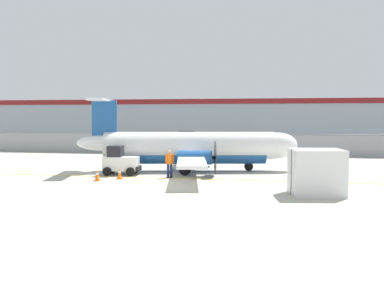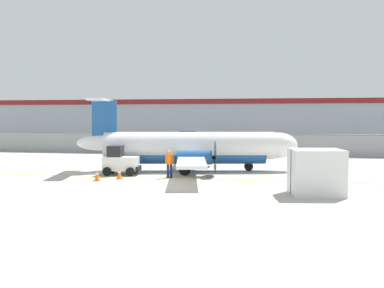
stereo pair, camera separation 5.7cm
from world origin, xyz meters
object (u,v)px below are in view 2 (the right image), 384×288
(traffic_cone_near_left, at_px, (97,176))
(parked_car_1, at_px, (186,137))
(parked_car_0, at_px, (99,141))
(parked_car_2, at_px, (257,141))
(baggage_tug, at_px, (120,162))
(traffic_cone_near_right, at_px, (119,174))
(parked_car_3, at_px, (339,144))
(ground_crew_worker, at_px, (169,162))
(commuter_airplane, at_px, (193,148))
(cargo_container, at_px, (316,172))

(traffic_cone_near_left, height_order, parked_car_1, parked_car_1)
(traffic_cone_near_left, relative_size, parked_car_1, 0.15)
(traffic_cone_near_left, relative_size, parked_car_0, 0.15)
(parked_car_2, bearing_deg, traffic_cone_near_left, -101.99)
(baggage_tug, height_order, parked_car_2, baggage_tug)
(traffic_cone_near_left, relative_size, traffic_cone_near_right, 1.00)
(traffic_cone_near_left, height_order, parked_car_0, parked_car_0)
(traffic_cone_near_right, distance_m, parked_car_3, 27.07)
(traffic_cone_near_left, relative_size, parked_car_2, 0.15)
(traffic_cone_near_left, bearing_deg, ground_crew_worker, 26.65)
(traffic_cone_near_left, bearing_deg, parked_car_0, 112.32)
(parked_car_1, height_order, parked_car_2, same)
(baggage_tug, height_order, ground_crew_worker, baggage_tug)
(ground_crew_worker, xyz_separation_m, parked_car_1, (-5.47, 33.16, -0.06))
(ground_crew_worker, distance_m, parked_car_1, 33.61)
(ground_crew_worker, bearing_deg, baggage_tug, 45.81)
(traffic_cone_near_left, bearing_deg, parked_car_1, 92.59)
(parked_car_0, bearing_deg, commuter_airplane, -49.94)
(baggage_tug, distance_m, parked_car_2, 26.15)
(parked_car_3, bearing_deg, baggage_tug, 54.02)
(commuter_airplane, height_order, parked_car_0, commuter_airplane)
(parked_car_0, distance_m, parked_car_2, 18.46)
(commuter_airplane, relative_size, parked_car_2, 3.70)
(baggage_tug, xyz_separation_m, parked_car_1, (-2.03, 32.41, 0.04))
(ground_crew_worker, bearing_deg, traffic_cone_near_right, 77.92)
(commuter_airplane, relative_size, cargo_container, 5.97)
(traffic_cone_near_right, bearing_deg, parked_car_2, 74.47)
(traffic_cone_near_left, distance_m, parked_car_3, 28.43)
(cargo_container, bearing_deg, parked_car_3, 70.10)
(cargo_container, bearing_deg, ground_crew_worker, 143.68)
(traffic_cone_near_right, xyz_separation_m, parked_car_0, (-10.46, 22.05, 0.58))
(commuter_airplane, xyz_separation_m, baggage_tug, (-4.30, -2.77, -0.75))
(traffic_cone_near_left, xyz_separation_m, parked_car_2, (8.44, 27.60, 0.58))
(ground_crew_worker, height_order, parked_car_0, same)
(ground_crew_worker, bearing_deg, parked_car_1, -22.43)
(commuter_airplane, height_order, parked_car_2, commuter_airplane)
(parked_car_0, relative_size, parked_car_1, 0.98)
(parked_car_2, bearing_deg, cargo_container, -77.96)
(parked_car_1, distance_m, parked_car_3, 22.27)
(baggage_tug, relative_size, cargo_container, 0.90)
(commuter_airplane, bearing_deg, traffic_cone_near_left, -141.76)
(commuter_airplane, height_order, baggage_tug, commuter_airplane)
(ground_crew_worker, distance_m, parked_car_0, 24.89)
(commuter_airplane, height_order, parked_car_1, commuter_airplane)
(baggage_tug, height_order, cargo_container, cargo_container)
(traffic_cone_near_right, height_order, parked_car_2, parked_car_2)
(parked_car_1, bearing_deg, traffic_cone_near_right, 90.29)
(ground_crew_worker, height_order, traffic_cone_near_right, ground_crew_worker)
(baggage_tug, bearing_deg, parked_car_3, 45.72)
(traffic_cone_near_right, distance_m, parked_car_1, 34.29)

